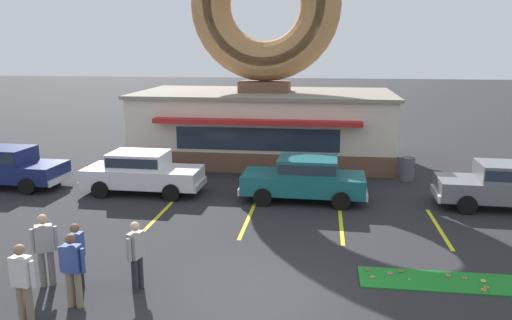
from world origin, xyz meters
The scene contains 27 objects.
ground_plane centered at (0.00, 0.00, 0.00)m, with size 160.00×160.00×0.00m, color #232326.
donut_shop_building centered at (-1.60, 13.94, 3.74)m, with size 12.30×6.75×10.96m.
putting_mat centered at (4.20, 1.26, 0.01)m, with size 3.92×1.12×0.03m, color #197523.
mini_donut_near_left centered at (4.74, 1.43, 0.05)m, with size 0.13×0.13×0.04m, color #A5724C.
mini_donut_near_right centered at (5.02, 0.87, 0.05)m, with size 0.13×0.13×0.04m, color #D17F47.
mini_donut_mid_left centered at (2.55, 1.20, 0.05)m, with size 0.13×0.13×0.04m, color #D17F47.
mini_donut_mid_centre centered at (3.27, 1.62, 0.05)m, with size 0.13×0.13×0.04m, color brown.
mini_donut_mid_right centered at (3.00, 1.48, 0.05)m, with size 0.13×0.13×0.04m, color #D8667F.
mini_donut_far_left centered at (2.48, 1.58, 0.05)m, with size 0.13×0.13×0.04m, color brown.
mini_donut_far_centre centered at (5.12, 1.00, 0.05)m, with size 0.13×0.13×0.04m, color #A5724C.
mini_donut_far_right centered at (4.39, 1.54, 0.05)m, with size 0.13×0.13×0.04m, color #D8667F.
mini_donut_extra centered at (5.16, 1.34, 0.05)m, with size 0.13×0.13×0.04m, color #E5C666.
golf_ball centered at (3.41, 1.18, 0.05)m, with size 0.04×0.04×0.04m, color white.
car_navy centered at (-11.20, 7.60, 0.87)m, with size 4.62×2.10×1.60m.
car_grey centered at (7.57, 7.36, 0.87)m, with size 4.62×2.10×1.60m.
car_teal centered at (0.66, 7.33, 0.87)m, with size 4.60×2.05×1.60m.
car_white centered at (-5.55, 7.50, 0.87)m, with size 4.58×2.03×1.60m.
pedestrian_blue_sweater_man centered at (-3.95, -1.01, 0.93)m, with size 0.60×0.26×1.67m.
pedestrian_hooded_kid centered at (-5.06, -0.16, 0.98)m, with size 0.53×0.40×1.76m.
pedestrian_leather_jacket_man centered at (-2.88, -0.10, 0.92)m, with size 0.33×0.58×1.66m.
pedestrian_clipboard_woman centered at (-4.24, -0.26, 0.89)m, with size 0.24×0.60×1.61m.
pedestrian_beanie_man centered at (-4.60, -1.77, 0.95)m, with size 0.59×0.29×1.71m.
trash_bin centered at (4.83, 10.72, 0.50)m, with size 0.57×0.57×0.97m.
parking_stripe_far_left centered at (-4.08, 5.00, 0.00)m, with size 0.12×3.60×0.01m, color yellow.
parking_stripe_left centered at (-1.08, 5.00, 0.00)m, with size 0.12×3.60×0.01m, color yellow.
parking_stripe_mid_left centered at (1.92, 5.00, 0.00)m, with size 0.12×3.60×0.01m, color yellow.
parking_stripe_centre centered at (4.92, 5.00, 0.00)m, with size 0.12×3.60×0.01m, color yellow.
Camera 1 is at (1.24, -10.23, 5.51)m, focal length 35.00 mm.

